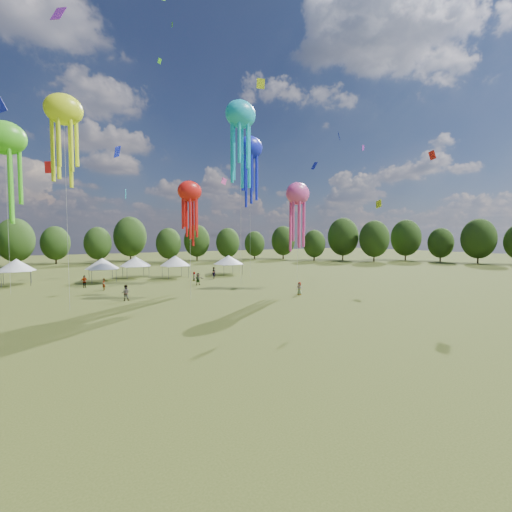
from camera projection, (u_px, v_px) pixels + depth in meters
ground at (436, 377)px, 19.38m from camera, size 300.00×300.00×0.00m
spectator_near at (126, 293)px, 41.99m from camera, size 1.11×0.99×1.88m
spectators_far at (192, 278)px, 56.98m from camera, size 24.45×25.56×1.88m
festival_tents at (139, 262)px, 62.89m from camera, size 40.83×9.87×4.15m
show_kites at (181, 157)px, 51.54m from camera, size 41.70×19.50×28.69m
small_kites at (176, 95)px, 55.77m from camera, size 78.36×59.91×43.28m
treeline at (125, 242)px, 70.11m from camera, size 201.57×95.24×13.43m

